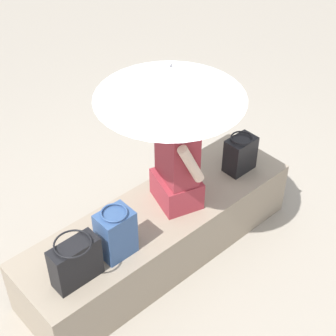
% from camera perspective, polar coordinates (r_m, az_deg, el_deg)
% --- Properties ---
extents(ground_plane, '(14.00, 14.00, 0.00)m').
position_cam_1_polar(ground_plane, '(4.18, -0.91, -9.17)').
color(ground_plane, '#9E9384').
extents(stone_bench, '(2.20, 0.63, 0.46)m').
position_cam_1_polar(stone_bench, '(4.01, -0.94, -6.97)').
color(stone_bench, gray).
rests_on(stone_bench, ground).
extents(person_seated, '(0.37, 0.51, 0.90)m').
position_cam_1_polar(person_seated, '(3.67, 1.02, 1.01)').
color(person_seated, '#992D38').
rests_on(person_seated, stone_bench).
extents(parasol, '(0.95, 0.95, 1.18)m').
position_cam_1_polar(parasol, '(3.23, 0.23, 9.17)').
color(parasol, '#B7B7BC').
rests_on(parasol, stone_bench).
extents(handbag_black, '(0.23, 0.18, 0.31)m').
position_cam_1_polar(handbag_black, '(4.15, 7.73, 1.51)').
color(handbag_black, black).
rests_on(handbag_black, stone_bench).
extents(tote_bag_canvas, '(0.23, 0.17, 0.36)m').
position_cam_1_polar(tote_bag_canvas, '(3.46, -5.60, -6.95)').
color(tote_bag_canvas, '#335184').
rests_on(tote_bag_canvas, stone_bench).
extents(shoulder_bag_spare, '(0.31, 0.23, 0.32)m').
position_cam_1_polar(shoulder_bag_spare, '(3.35, -9.85, -9.83)').
color(shoulder_bag_spare, black).
rests_on(shoulder_bag_spare, stone_bench).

